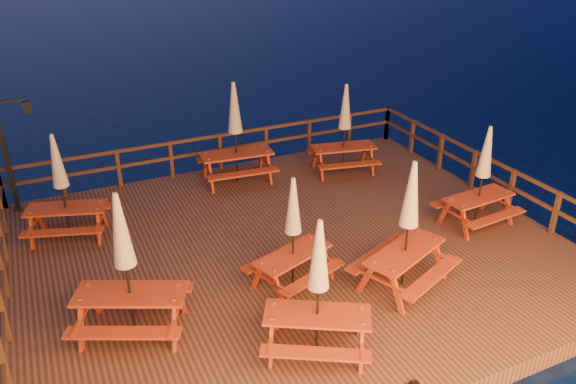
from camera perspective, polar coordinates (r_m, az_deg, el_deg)
name	(u,v)px	position (r m, az deg, el deg)	size (l,w,h in m)	color
ground	(290,261)	(13.05, 0.26, -7.07)	(500.00, 500.00, 0.00)	black
deck	(291,254)	(12.94, 0.26, -6.33)	(12.00, 10.00, 0.40)	#422015
deck_piles	(290,272)	(13.22, 0.25, -8.16)	(11.44, 9.44, 1.40)	#3C2513
railing	(260,186)	(13.90, -2.87, 0.62)	(11.80, 9.75, 1.10)	#3C2513
lamp_post	(10,144)	(15.25, -26.36, 4.43)	(0.85, 0.18, 3.00)	black
picnic_table_0	(293,231)	(10.99, 0.52, -3.98)	(2.02, 1.84, 2.38)	maroon
picnic_table_1	(345,127)	(16.13, 5.76, 6.54)	(2.10, 1.85, 2.62)	maroon
picnic_table_2	(408,224)	(11.11, 12.12, -3.18)	(2.36, 2.18, 2.73)	maroon
picnic_table_3	(318,286)	(9.31, 3.09, -9.53)	(2.30, 2.18, 2.57)	maroon
picnic_table_4	(483,175)	(13.95, 19.17, 1.65)	(1.86, 1.57, 2.51)	maroon
picnic_table_5	(61,185)	(13.61, -22.04, 0.63)	(2.14, 1.94, 2.54)	maroon
picnic_table_6	(126,263)	(10.04, -16.18, -6.98)	(2.44, 2.28, 2.79)	maroon
picnic_table_7	(235,131)	(15.45, -5.37, 6.15)	(2.14, 1.82, 2.85)	maroon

